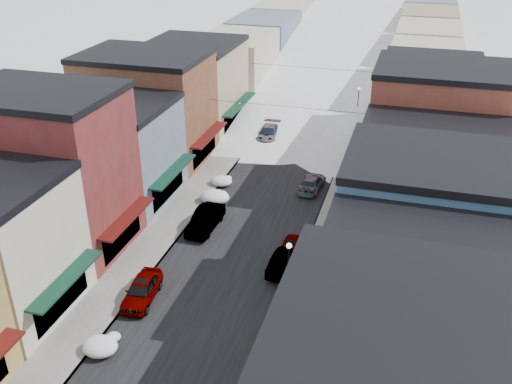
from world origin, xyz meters
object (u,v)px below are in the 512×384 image
Objects in this scene: car_silver_sedan at (142,290)px; car_green_sedan at (287,259)px; car_dark_hatch at (205,220)px; trash_can at (310,274)px; fire_hydrant at (257,379)px; streetlamp_near at (289,265)px.

car_green_sedan reaches higher than car_silver_sedan.
trash_can is (9.74, -4.96, -0.12)m from car_dark_hatch.
trash_can reaches higher than fire_hydrant.
trash_can is at bearing -25.54° from car_dark_hatch.
car_dark_hatch reaches higher than trash_can.
car_green_sedan is 2.29m from trash_can.
car_silver_sedan reaches higher than fire_hydrant.
trash_can is at bearing 84.84° from fire_hydrant.
trash_can is (10.54, 5.04, -0.07)m from car_silver_sedan.
car_dark_hatch is 11.68m from streetlamp_near.
trash_can is 0.24× the size of streetlamp_near.
fire_hydrant is (1.01, -11.54, -0.32)m from car_green_sedan.
car_silver_sedan is 6.41× the size of fire_hydrant.
car_silver_sedan is 11.69m from trash_can.
car_silver_sedan is 0.94× the size of car_green_sedan.
car_silver_sedan is 0.91× the size of car_dark_hatch.
car_dark_hatch is (0.80, 10.00, 0.05)m from car_silver_sedan.
streetlamp_near is (0.90, -3.74, 2.17)m from car_green_sedan.
car_green_sedan is 4.42m from streetlamp_near.
fire_hydrant is 10.38m from trash_can.
fire_hydrant is at bearing -58.63° from car_dark_hatch.
car_green_sedan is 11.59m from fire_hydrant.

